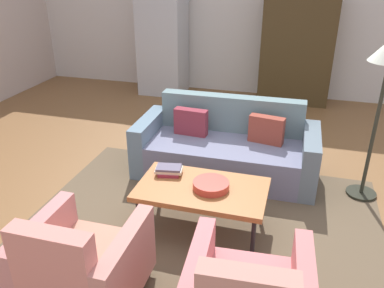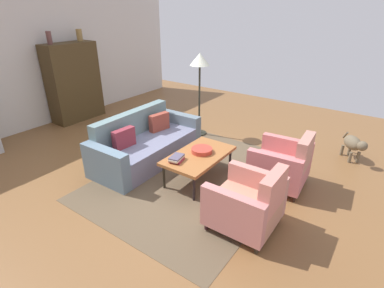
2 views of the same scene
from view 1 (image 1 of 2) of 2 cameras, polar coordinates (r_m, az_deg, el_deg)
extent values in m
plane|color=brown|center=(4.39, 0.85, -7.46)|extent=(10.34, 10.34, 0.00)
cube|color=silver|center=(7.54, 9.02, 17.67)|extent=(8.62, 0.12, 2.80)
cube|color=brown|center=(3.98, 1.56, -11.32)|extent=(3.40, 2.60, 0.01)
cube|color=slate|center=(4.74, 4.79, -1.94)|extent=(1.75, 0.93, 0.42)
cube|color=slate|center=(4.97, 5.65, 2.16)|extent=(1.74, 0.21, 0.86)
cube|color=slate|center=(4.65, 16.54, -2.19)|extent=(0.19, 0.90, 0.62)
cube|color=slate|center=(4.93, -6.19, 0.43)|extent=(0.19, 0.90, 0.62)
cube|color=brown|center=(4.63, 10.67, 2.04)|extent=(0.41, 0.19, 0.32)
cube|color=maroon|center=(4.76, -0.16, 3.19)|extent=(0.41, 0.15, 0.32)
cylinder|color=black|center=(4.18, -4.69, -6.13)|extent=(0.04, 0.04, 0.40)
cylinder|color=black|center=(3.98, 9.93, -8.26)|extent=(0.04, 0.04, 0.40)
cylinder|color=black|center=(3.75, -7.69, -10.40)|extent=(0.04, 0.04, 0.40)
cylinder|color=black|center=(3.53, 8.79, -13.16)|extent=(0.04, 0.04, 0.40)
cube|color=#9F6031|center=(3.70, 1.44, -6.55)|extent=(1.20, 0.70, 0.05)
cylinder|color=#371C21|center=(3.68, -16.71, -15.15)|extent=(0.05, 0.05, 0.10)
cylinder|color=#302618|center=(3.42, -6.48, -17.72)|extent=(0.05, 0.05, 0.10)
cube|color=tan|center=(3.19, -14.98, -17.54)|extent=(0.56, 0.80, 0.30)
cube|color=tan|center=(2.84, -18.95, -18.11)|extent=(0.56, 0.14, 0.78)
cube|color=tan|center=(3.27, -20.57, -14.26)|extent=(0.12, 0.80, 0.56)
cube|color=tan|center=(2.98, -9.31, -17.30)|extent=(0.12, 0.80, 0.56)
cylinder|color=black|center=(3.29, 1.92, -19.77)|extent=(0.05, 0.05, 0.10)
cube|color=#CD7274|center=(2.82, 0.73, -19.86)|extent=(0.18, 0.81, 0.56)
cylinder|color=#BC3C2F|center=(3.65, 2.75, -5.94)|extent=(0.34, 0.34, 0.07)
cube|color=maroon|center=(3.89, -3.34, -4.11)|extent=(0.24, 0.22, 0.03)
cube|color=beige|center=(3.88, -3.36, -3.73)|extent=(0.28, 0.20, 0.03)
cube|color=#544C63|center=(3.87, -3.37, -3.41)|extent=(0.26, 0.20, 0.02)
cube|color=#433219|center=(7.22, 14.85, 12.78)|extent=(1.20, 0.50, 1.80)
cube|color=#302922|center=(7.48, 12.60, 13.43)|extent=(0.56, 0.01, 1.51)
cube|color=#3C2E10|center=(7.47, 17.29, 12.89)|extent=(0.56, 0.01, 1.51)
cube|color=#B7BABF|center=(7.56, -4.21, 14.27)|extent=(0.80, 0.70, 1.85)
cylinder|color=#99999E|center=(7.87, -2.93, 15.43)|extent=(0.02, 0.02, 0.70)
cylinder|color=black|center=(4.78, 23.15, -6.52)|extent=(0.32, 0.32, 0.03)
cylinder|color=#2C2D23|center=(4.46, 24.75, 1.61)|extent=(0.04, 0.04, 1.45)
camera|label=2|loc=(4.30, -67.92, 13.22)|focal=27.94mm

